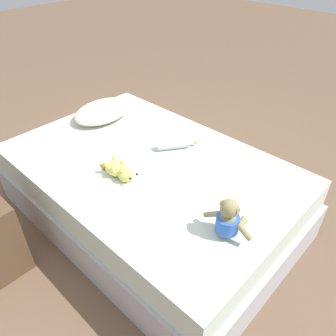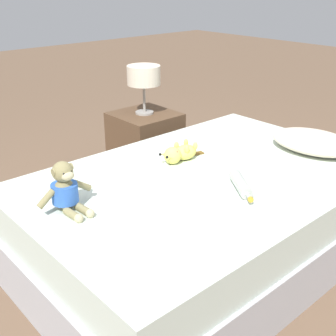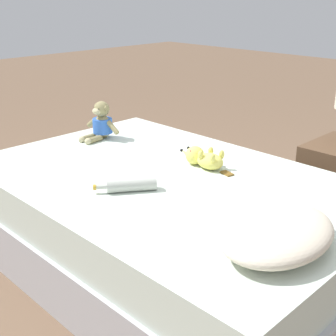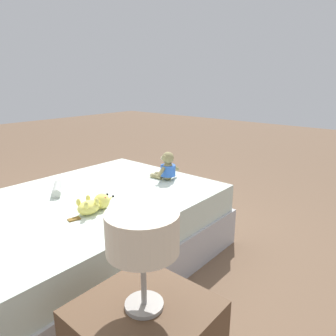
# 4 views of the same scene
# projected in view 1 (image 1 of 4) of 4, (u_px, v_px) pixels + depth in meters

# --- Properties ---
(ground_plane) EXTENTS (16.00, 16.00, 0.00)m
(ground_plane) POSITION_uv_depth(u_px,v_px,m) (152.00, 215.00, 2.55)
(ground_plane) COLOR brown
(bed) EXTENTS (1.34, 2.03, 0.50)m
(bed) POSITION_uv_depth(u_px,v_px,m) (151.00, 191.00, 2.41)
(bed) COLOR #B2B2B7
(bed) RESTS_ON ground_plane
(pillow) EXTENTS (0.56, 0.42, 0.11)m
(pillow) POSITION_uv_depth(u_px,v_px,m) (103.00, 111.00, 2.74)
(pillow) COLOR beige
(pillow) RESTS_ON bed
(plush_monkey) EXTENTS (0.23, 0.29, 0.24)m
(plush_monkey) POSITION_uv_depth(u_px,v_px,m) (229.00, 220.00, 1.68)
(plush_monkey) COLOR #8E8456
(plush_monkey) RESTS_ON bed
(plush_yellow_creature) EXTENTS (0.12, 0.33, 0.10)m
(plush_yellow_creature) POSITION_uv_depth(u_px,v_px,m) (120.00, 171.00, 2.10)
(plush_yellow_creature) COLOR #EAE066
(plush_yellow_creature) RESTS_ON bed
(glass_bottle) EXTENTS (0.27, 0.20, 0.06)m
(glass_bottle) POSITION_uv_depth(u_px,v_px,m) (174.00, 145.00, 2.37)
(glass_bottle) COLOR #B7BCB2
(glass_bottle) RESTS_ON bed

